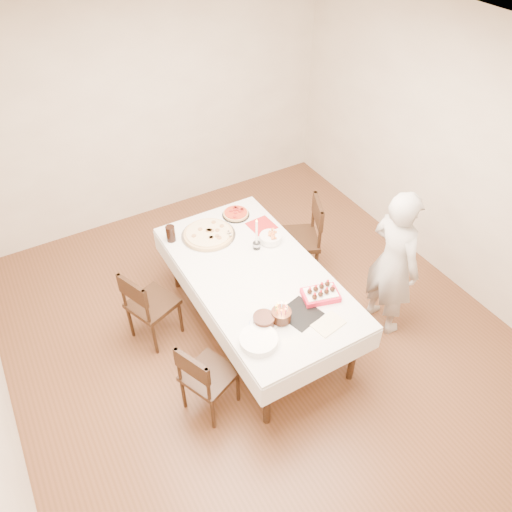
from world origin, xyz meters
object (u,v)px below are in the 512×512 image
chair_left_dessert (209,375)px  strawberry_box (321,294)px  person (393,263)px  birthday_cake (281,313)px  dining_table (256,301)px  taper_candle (257,234)px  chair_left_savory (152,304)px  pasta_bowl (270,238)px  chair_right_savory (296,239)px  pizza_white (208,234)px  layer_cake (264,320)px  cola_glass (171,234)px  pizza_pepperoni (236,214)px

chair_left_dessert → strawberry_box: 1.15m
person → birthday_cake: size_ratio=9.43×
dining_table → person: person is taller
taper_candle → chair_left_savory: bearing=173.2°
pasta_bowl → person: bearing=-47.2°
chair_right_savory → chair_left_dessert: bearing=-121.5°
taper_candle → birthday_cake: (-0.28, -0.89, -0.08)m
dining_table → pizza_white: 0.81m
pasta_bowl → layer_cake: 1.06m
chair_left_dessert → birthday_cake: bearing=153.7°
chair_right_savory → birthday_cake: size_ratio=5.79×
taper_candle → cola_glass: (-0.66, 0.52, -0.09)m
chair_left_savory → cola_glass: 0.69m
dining_table → pasta_bowl: pasta_bowl is taller
taper_candle → birthday_cake: taper_candle is taller
chair_left_dessert → pizza_pepperoni: bearing=-148.9°
chair_right_savory → chair_left_dessert: size_ratio=1.17×
birthday_cake → taper_candle: bearing=72.3°
pizza_white → taper_candle: size_ratio=1.54×
pizza_pepperoni → person: bearing=-57.6°
birthday_cake → pizza_pepperoni: bearing=76.1°
pasta_bowl → layer_cake: layer_cake is taller
pizza_pepperoni → birthday_cake: (-0.36, -1.45, 0.07)m
pizza_white → pasta_bowl: (0.48, -0.38, 0.02)m
chair_right_savory → taper_candle: (-0.60, -0.19, 0.45)m
pizza_white → pasta_bowl: pasta_bowl is taller
dining_table → person: size_ratio=1.38×
cola_glass → birthday_cake: (0.38, -1.40, 0.01)m
dining_table → chair_left_savory: chair_left_savory is taller
pizza_white → pizza_pepperoni: bearing=22.3°
layer_cake → chair_left_savory: bearing=122.6°
pizza_pepperoni → layer_cake: bearing=-109.6°
chair_left_dessert → strawberry_box: (1.09, 0.01, 0.38)m
dining_table → taper_candle: bearing=59.0°
dining_table → birthday_cake: size_ratio=12.98×
chair_left_savory → pizza_white: (0.74, 0.27, 0.35)m
chair_left_savory → birthday_cake: size_ratio=5.14×
chair_left_savory → birthday_cake: 1.34m
person → taper_candle: size_ratio=4.47×
chair_left_dessert → chair_right_savory: bearing=-169.1°
pizza_white → taper_candle: taper_candle is taller
pizza_pepperoni → birthday_cake: birthday_cake is taller
layer_cake → strawberry_box: bearing=1.9°
birthday_cake → chair_right_savory: bearing=50.6°
cola_glass → strawberry_box: bearing=-59.2°
birthday_cake → dining_table: bearing=80.0°
chair_left_savory → pizza_white: 0.86m
chair_right_savory → layer_cake: size_ratio=4.20×
dining_table → chair_right_savory: chair_right_savory is taller
dining_table → pizza_pepperoni: pizza_pepperoni is taller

